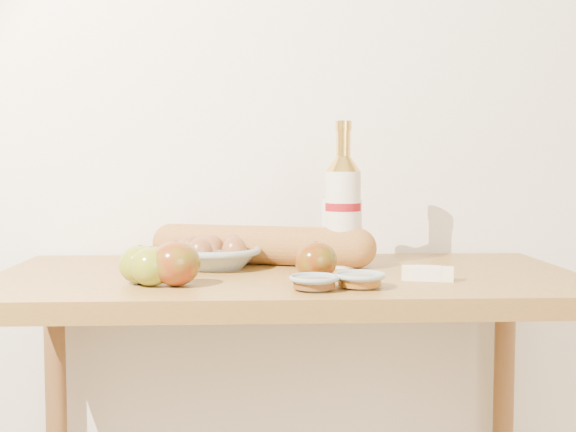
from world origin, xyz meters
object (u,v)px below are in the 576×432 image
object	(u,v)px
table	(287,331)
cream_bottle	(342,227)
egg_bowl	(215,255)
baguette	(261,245)
bourbon_bottle	(343,208)

from	to	relation	value
table	cream_bottle	bearing A→B (deg)	43.55
egg_bowl	baguette	bearing A→B (deg)	28.16
egg_bowl	baguette	world-z (taller)	baguette
cream_bottle	table	bearing A→B (deg)	-159.62
bourbon_bottle	egg_bowl	world-z (taller)	bourbon_bottle
bourbon_bottle	baguette	distance (m)	0.20
bourbon_bottle	cream_bottle	world-z (taller)	bourbon_bottle
bourbon_bottle	egg_bowl	xyz separation A→B (m)	(-0.28, -0.01, -0.10)
table	bourbon_bottle	bearing A→B (deg)	33.59
baguette	bourbon_bottle	bearing A→B (deg)	4.47
table	cream_bottle	distance (m)	0.27
bourbon_bottle	egg_bowl	bearing A→B (deg)	179.64
bourbon_bottle	cream_bottle	size ratio (longest dim) A/B	1.78
bourbon_bottle	baguette	bearing A→B (deg)	164.11
cream_bottle	bourbon_bottle	bearing A→B (deg)	-116.39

